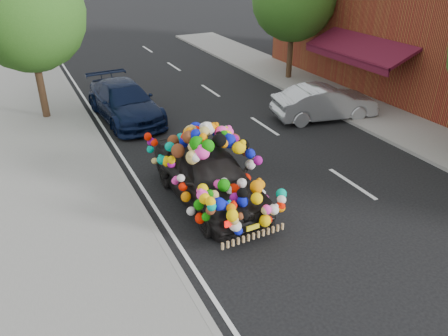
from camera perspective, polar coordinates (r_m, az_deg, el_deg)
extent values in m
plane|color=black|center=(11.44, 2.62, -5.98)|extent=(100.00, 100.00, 0.00)
cube|color=gray|center=(10.41, -19.09, -11.13)|extent=(4.00, 60.00, 0.12)
cube|color=gray|center=(10.66, -8.68, -8.69)|extent=(0.15, 60.00, 0.13)
cube|color=gray|center=(18.24, 21.20, 5.57)|extent=(3.00, 40.00, 0.12)
cube|color=#4D0E1F|center=(19.99, 17.15, 14.92)|extent=(1.62, 5.20, 0.75)
cube|color=#4D0E1F|center=(19.58, 15.30, 13.71)|extent=(0.06, 5.20, 0.35)
cylinder|color=#332114|center=(18.52, -22.80, 9.90)|extent=(0.28, 0.28, 2.73)
sphere|color=#245617|center=(18.00, -24.40, 17.96)|extent=(4.20, 4.20, 4.20)
cylinder|color=#332114|center=(22.83, 8.61, 14.58)|extent=(0.28, 0.28, 2.64)
imported|color=black|center=(11.65, -2.00, -0.93)|extent=(1.95, 4.53, 1.52)
cube|color=red|center=(9.69, 0.70, -7.25)|extent=(0.22, 0.07, 0.14)
cube|color=red|center=(10.24, 6.74, -5.37)|extent=(0.22, 0.07, 0.14)
cube|color=yellow|center=(10.11, 3.79, -7.73)|extent=(0.34, 0.05, 0.12)
imported|color=black|center=(17.77, -12.88, 8.46)|extent=(2.33, 5.03, 1.42)
imported|color=#A0A2A7|center=(17.79, 13.00, 8.33)|extent=(4.28, 2.20, 1.35)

